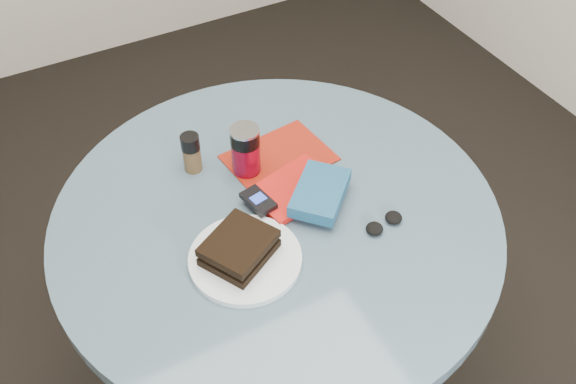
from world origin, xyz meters
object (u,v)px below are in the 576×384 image
mp3_player (258,200)px  plate (245,259)px  table (277,258)px  novel (320,193)px  red_book (293,189)px  headphones (384,223)px  magazine (279,158)px  pepper_grinder (191,153)px  sandwich (239,248)px  soda_can (246,150)px

mp3_player → plate: bearing=-127.0°
table → novel: 0.22m
red_book → headphones: 0.22m
red_book → mp3_player: bearing=171.3°
table → magazine: (0.09, 0.15, 0.17)m
pepper_grinder → red_book: pepper_grinder is taller
mp3_player → magazine: bearing=46.8°
pepper_grinder → magazine: bearing=-18.4°
sandwich → novel: size_ratio=1.10×
table → pepper_grinder: 0.32m
soda_can → mp3_player: (-0.03, -0.12, -0.04)m
plate → red_book: size_ratio=1.23×
soda_can → red_book: size_ratio=0.67×
soda_can → pepper_grinder: size_ratio=1.27×
soda_can → novel: 0.20m
red_book → headphones: bearing=-69.5°
table → sandwich: sandwich is taller
table → soda_can: size_ratio=7.85×
sandwich → pepper_grinder: (0.02, 0.30, 0.01)m
pepper_grinder → red_book: (0.17, -0.18, -0.04)m
sandwich → headphones: sandwich is taller
soda_can → novel: bearing=-60.9°
red_book → magazine: bearing=64.6°
novel → mp3_player: 0.14m
soda_can → red_book: soda_can is taller
sandwich → soda_can: size_ratio=1.38×
pepper_grinder → magazine: (0.20, -0.06, -0.05)m
novel → magazine: bearing=50.0°
table → soda_can: (0.00, 0.15, 0.23)m
table → pepper_grinder: bearing=116.3°
red_book → mp3_player: (-0.09, -0.01, 0.01)m
magazine → red_book: (-0.02, -0.12, 0.01)m
red_book → headphones: size_ratio=1.97×
plate → table: bearing=37.4°
novel → soda_can: bearing=75.7°
plate → magazine: size_ratio=0.98×
novel → headphones: bearing=-98.0°
headphones → mp3_player: bearing=140.9°
sandwich → mp3_player: size_ratio=1.98×
sandwich → pepper_grinder: bearing=86.1°
plate → novel: size_ratio=1.48×
plate → pepper_grinder: size_ratio=2.34×
sandwich → novel: 0.23m
soda_can → headphones: (0.19, -0.30, -0.05)m
plate → magazine: 0.32m
red_book → novel: 0.07m
table → sandwich: (-0.13, -0.08, 0.20)m
soda_can → pepper_grinder: 0.13m
headphones → plate: bearing=169.6°
novel → headphones: 0.16m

